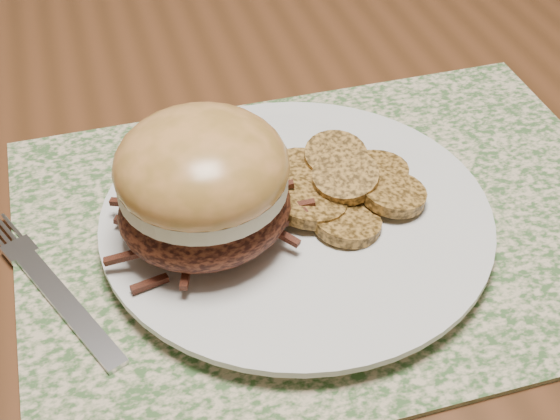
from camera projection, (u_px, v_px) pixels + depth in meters
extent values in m
cube|color=#552F18|center=(500.00, 32.00, 0.82)|extent=(1.50, 0.90, 0.04)
cube|color=#3D5F31|center=(335.00, 225.00, 0.56)|extent=(0.45, 0.33, 0.00)
cylinder|color=silver|center=(296.00, 220.00, 0.55)|extent=(0.26, 0.26, 0.02)
ellipsoid|color=black|center=(205.00, 207.00, 0.52)|extent=(0.15, 0.15, 0.05)
cylinder|color=beige|center=(203.00, 180.00, 0.50)|extent=(0.15, 0.15, 0.01)
ellipsoid|color=#BC7C3D|center=(201.00, 166.00, 0.49)|extent=(0.15, 0.15, 0.06)
cylinder|color=olive|center=(300.00, 175.00, 0.57)|extent=(0.08, 0.08, 0.01)
cylinder|color=olive|center=(336.00, 156.00, 0.58)|extent=(0.06, 0.06, 0.02)
cylinder|color=olive|center=(375.00, 173.00, 0.57)|extent=(0.06, 0.06, 0.01)
cylinder|color=olive|center=(309.00, 202.00, 0.54)|extent=(0.06, 0.06, 0.02)
cylinder|color=olive|center=(346.00, 177.00, 0.55)|extent=(0.05, 0.05, 0.02)
cylinder|color=olive|center=(394.00, 194.00, 0.55)|extent=(0.06, 0.06, 0.01)
cylinder|color=olive|center=(347.00, 223.00, 0.53)|extent=(0.07, 0.07, 0.02)
cube|color=silver|center=(69.00, 308.00, 0.50)|extent=(0.06, 0.12, 0.00)
cube|color=silver|center=(20.00, 250.00, 0.54)|extent=(0.03, 0.03, 0.00)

